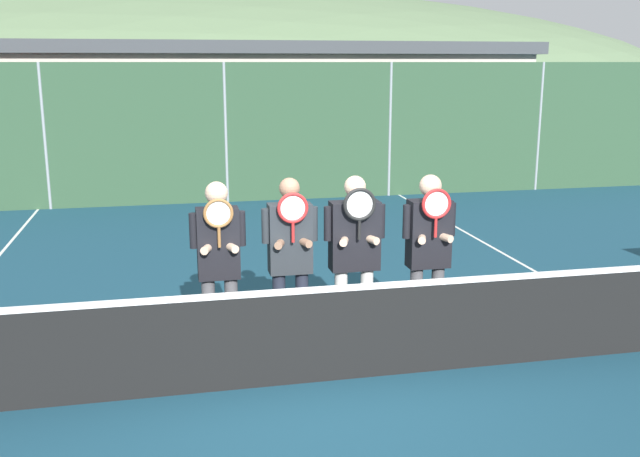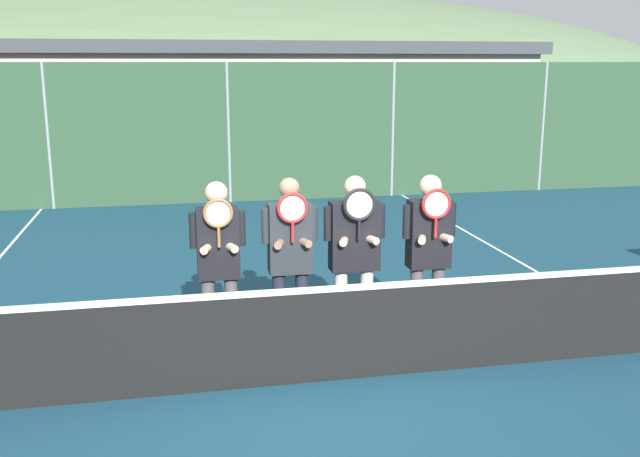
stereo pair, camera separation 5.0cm
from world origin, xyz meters
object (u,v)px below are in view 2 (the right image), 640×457
(player_center_right, at_px, (355,248))
(player_leftmost, at_px, (218,258))
(player_rightmost, at_px, (429,247))
(car_left_of_center, at_px, (144,146))
(player_center_left, at_px, (290,254))
(car_center, at_px, (332,140))
(car_right_of_center, at_px, (505,137))

(player_center_right, bearing_deg, player_leftmost, 179.53)
(player_leftmost, xyz_separation_m, player_center_right, (1.35, -0.01, 0.03))
(player_rightmost, distance_m, car_left_of_center, 11.90)
(player_center_left, bearing_deg, car_center, 75.33)
(player_center_left, bearing_deg, player_rightmost, -3.91)
(car_center, bearing_deg, player_center_right, -101.67)
(player_rightmost, bearing_deg, player_leftmost, 177.96)
(player_rightmost, distance_m, car_center, 12.05)
(car_center, bearing_deg, player_rightmost, -98.07)
(car_center, xyz_separation_m, car_right_of_center, (4.88, -0.17, 0.00))
(player_center_left, relative_size, player_center_right, 1.00)
(player_center_right, bearing_deg, car_center, 78.33)
(player_center_right, height_order, car_right_of_center, player_center_right)
(player_center_left, bearing_deg, car_right_of_center, 55.62)
(car_left_of_center, xyz_separation_m, car_center, (4.86, 0.47, -0.01))
(player_center_left, distance_m, player_rightmost, 1.41)
(player_center_left, distance_m, player_center_right, 0.65)
(player_center_right, xyz_separation_m, car_left_of_center, (-2.41, 11.40, -0.20))
(player_center_right, distance_m, car_center, 12.12)
(player_center_right, bearing_deg, player_rightmost, -4.83)
(player_center_left, xyz_separation_m, car_right_of_center, (7.98, 11.66, -0.18))
(car_right_of_center, bearing_deg, player_center_left, -124.38)
(car_center, distance_m, car_right_of_center, 4.89)
(player_center_right, relative_size, car_right_of_center, 0.45)
(player_leftmost, height_order, car_right_of_center, player_leftmost)
(player_leftmost, height_order, player_rightmost, player_rightmost)
(player_leftmost, height_order, player_center_left, player_center_left)
(player_center_left, xyz_separation_m, car_center, (3.10, 11.84, -0.18))
(player_leftmost, bearing_deg, player_rightmost, -2.04)
(player_leftmost, relative_size, player_center_right, 0.99)
(player_center_left, height_order, car_center, player_center_left)
(car_right_of_center, bearing_deg, player_leftmost, -126.62)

